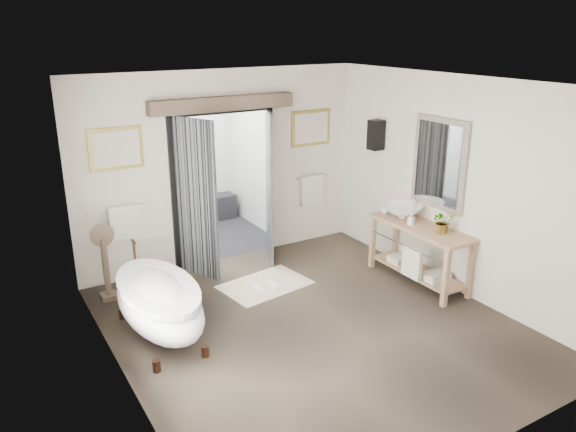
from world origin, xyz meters
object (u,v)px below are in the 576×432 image
object	(u,v)px
clawfoot_tub	(159,302)
vanity	(419,249)
rug	(265,285)
basin	(403,211)

from	to	relation	value
clawfoot_tub	vanity	distance (m)	3.64
rug	basin	bearing A→B (deg)	-17.79
basin	vanity	bearing A→B (deg)	-68.94
clawfoot_tub	rug	xyz separation A→B (m)	(1.71, 0.57, -0.44)
vanity	rug	world-z (taller)	vanity
vanity	basin	bearing A→B (deg)	86.45
basin	rug	bearing A→B (deg)	-173.19
basin	clawfoot_tub	bearing A→B (deg)	-156.18
vanity	basin	world-z (taller)	basin
vanity	rug	size ratio (longest dim) A/B	1.33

